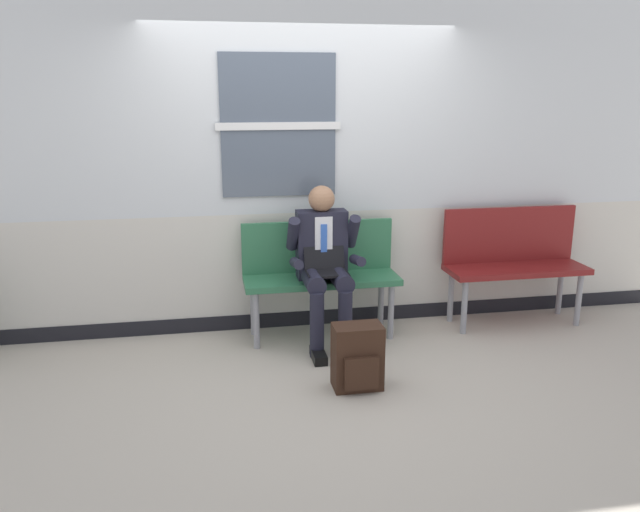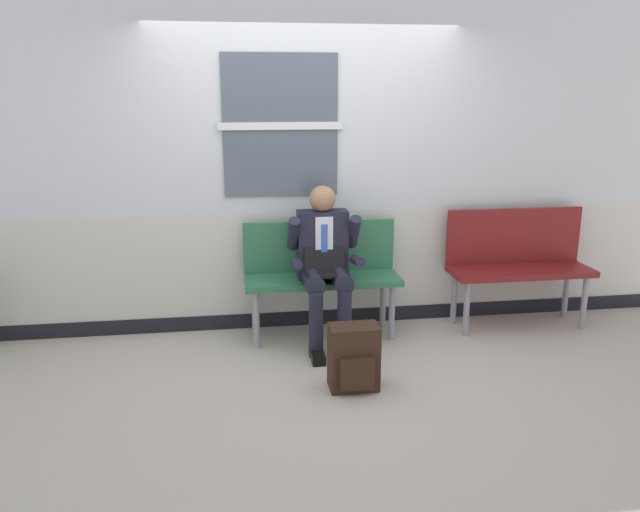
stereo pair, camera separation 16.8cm
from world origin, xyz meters
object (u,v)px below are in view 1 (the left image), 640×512
bench_with_person (320,269)px  person_seated (324,261)px  bench_empty (513,256)px  backpack (358,358)px

bench_with_person → person_seated: person_seated is taller
bench_with_person → bench_empty: bench_empty is taller
bench_empty → backpack: bearing=-147.6°
bench_with_person → bench_empty: bearing=0.2°
person_seated → bench_with_person: bearing=90.0°
bench_with_person → backpack: size_ratio=2.77×
bench_empty → backpack: size_ratio=2.66×
bench_empty → backpack: 1.98m
bench_empty → person_seated: bearing=-173.1°
bench_empty → backpack: bench_empty is taller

